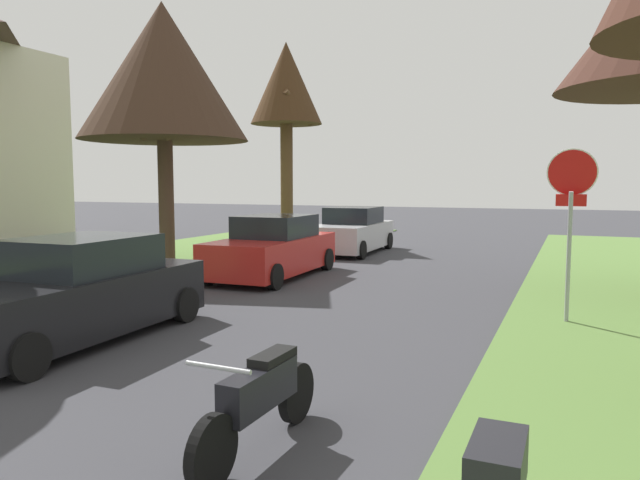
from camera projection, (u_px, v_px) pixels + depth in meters
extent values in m
cylinder|color=#9EA0A5|center=(569.00, 258.00, 9.77)|extent=(0.07, 0.49, 2.22)
cylinder|color=white|center=(572.00, 172.00, 9.88)|extent=(0.81, 0.17, 0.79)
cylinder|color=red|center=(572.00, 172.00, 9.88)|extent=(0.76, 0.17, 0.75)
cube|color=red|center=(571.00, 200.00, 9.85)|extent=(0.48, 0.07, 0.20)
cylinder|color=#4D382C|center=(166.00, 204.00, 16.38)|extent=(0.42, 0.42, 3.52)
cone|color=#3E2A1E|center=(163.00, 71.00, 16.03)|extent=(4.59, 4.59, 3.72)
cylinder|color=#4D382C|center=(151.00, 109.00, 15.61)|extent=(1.30, 0.22, 1.67)
cylinder|color=#4D382C|center=(139.00, 117.00, 15.86)|extent=(1.25, 1.10, 1.36)
cylinder|color=#503822|center=(287.00, 183.00, 24.11)|extent=(0.50, 0.50, 4.74)
cone|color=#402A18|center=(286.00, 83.00, 23.73)|extent=(2.89, 2.89, 3.26)
cylinder|color=#503822|center=(292.00, 110.00, 24.28)|extent=(1.20, 0.28, 1.38)
cylinder|color=#503822|center=(298.00, 108.00, 23.35)|extent=(0.73, 1.52, 1.35)
cube|color=black|center=(73.00, 302.00, 8.96)|extent=(1.96, 4.45, 0.85)
cube|color=black|center=(82.00, 255.00, 9.10)|extent=(1.66, 2.07, 0.56)
cylinder|color=black|center=(27.00, 357.00, 7.14)|extent=(0.22, 0.61, 0.60)
cylinder|color=black|center=(185.00, 305.00, 10.20)|extent=(0.22, 0.61, 0.60)
cylinder|color=black|center=(105.00, 298.00, 10.83)|extent=(0.22, 0.61, 0.60)
cube|color=red|center=(272.00, 254.00, 15.09)|extent=(1.96, 4.45, 0.85)
cube|color=black|center=(276.00, 226.00, 15.23)|extent=(1.66, 2.07, 0.56)
cylinder|color=black|center=(275.00, 277.00, 13.27)|extent=(0.22, 0.61, 0.60)
cylinder|color=black|center=(208.00, 272.00, 13.91)|extent=(0.22, 0.61, 0.60)
cylinder|color=black|center=(327.00, 259.00, 16.33)|extent=(0.22, 0.61, 0.60)
cylinder|color=black|center=(270.00, 256.00, 16.96)|extent=(0.22, 0.61, 0.60)
cube|color=#BCBCC1|center=(352.00, 236.00, 20.43)|extent=(1.96, 4.45, 0.85)
cube|color=black|center=(354.00, 215.00, 20.57)|extent=(1.66, 2.07, 0.56)
cylinder|color=black|center=(361.00, 250.00, 18.61)|extent=(0.22, 0.61, 0.60)
cylinder|color=black|center=(310.00, 248.00, 19.25)|extent=(0.22, 0.61, 0.60)
cylinder|color=black|center=(388.00, 241.00, 21.67)|extent=(0.22, 0.61, 0.60)
cylinder|color=black|center=(344.00, 239.00, 22.30)|extent=(0.22, 0.61, 0.60)
cylinder|color=black|center=(212.00, 452.00, 4.61)|extent=(0.12, 0.60, 0.60)
cylinder|color=black|center=(296.00, 393.00, 5.92)|extent=(0.12, 0.60, 0.60)
cube|color=black|center=(259.00, 388.00, 5.23)|extent=(0.27, 1.02, 0.36)
cube|color=black|center=(273.00, 359.00, 5.44)|extent=(0.23, 0.57, 0.12)
cylinder|color=#9EA0A5|center=(218.00, 367.00, 4.63)|extent=(0.60, 0.06, 0.04)
cube|color=black|center=(497.00, 465.00, 2.48)|extent=(0.22, 0.44, 0.22)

